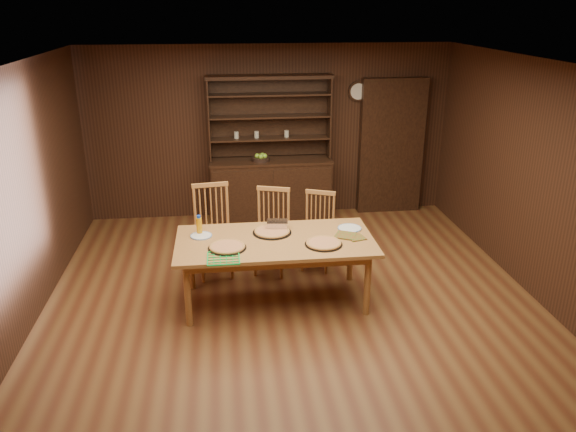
{
  "coord_description": "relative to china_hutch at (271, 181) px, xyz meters",
  "views": [
    {
      "loc": [
        -0.71,
        -5.4,
        3.17
      ],
      "look_at": [
        -0.02,
        0.4,
        0.93
      ],
      "focal_mm": 35.0,
      "sensor_mm": 36.0,
      "label": 1
    }
  ],
  "objects": [
    {
      "name": "pizza_right",
      "position": [
        0.31,
        -2.79,
        0.17
      ],
      "size": [
        0.4,
        0.4,
        0.04
      ],
      "color": "black",
      "rests_on": "dining_table"
    },
    {
      "name": "pot_holder_b",
      "position": [
        0.59,
        -2.58,
        0.16
      ],
      "size": [
        0.29,
        0.29,
        0.02
      ],
      "primitive_type": "cube",
      "rotation": [
        0.0,
        0.0,
        -0.46
      ],
      "color": "#A31D12",
      "rests_on": "dining_table"
    },
    {
      "name": "plate_left",
      "position": [
        -0.99,
        -2.41,
        0.16
      ],
      "size": [
        0.24,
        0.24,
        0.02
      ],
      "color": "silver",
      "rests_on": "dining_table"
    },
    {
      "name": "pizza_center",
      "position": [
        -0.2,
        -2.4,
        0.17
      ],
      "size": [
        0.43,
        0.43,
        0.04
      ],
      "color": "black",
      "rests_on": "dining_table"
    },
    {
      "name": "wall_clock",
      "position": [
        1.35,
        0.2,
        1.3
      ],
      "size": [
        0.3,
        0.05,
        0.3
      ],
      "color": "#321D10",
      "rests_on": "room_shell"
    },
    {
      "name": "foil_dish",
      "position": [
        -0.13,
        -2.28,
        0.2
      ],
      "size": [
        0.25,
        0.2,
        0.09
      ],
      "primitive_type": "cube",
      "rotation": [
        0.0,
        0.0,
        -0.12
      ],
      "color": "silver",
      "rests_on": "dining_table"
    },
    {
      "name": "dining_table",
      "position": [
        -0.19,
        -2.59,
        0.09
      ],
      "size": [
        2.14,
        1.07,
        0.75
      ],
      "color": "#AE6F3C",
      "rests_on": "floor"
    },
    {
      "name": "pizza_left",
      "position": [
        -0.71,
        -2.76,
        0.17
      ],
      "size": [
        0.4,
        0.4,
        0.04
      ],
      "color": "black",
      "rests_on": "dining_table"
    },
    {
      "name": "doorway",
      "position": [
        1.9,
        0.15,
        0.45
      ],
      "size": [
        1.0,
        0.18,
        2.1
      ],
      "primitive_type": "cube",
      "color": "#321D10",
      "rests_on": "floor"
    },
    {
      "name": "chair_right",
      "position": [
        0.44,
        -1.74,
        -0.08
      ],
      "size": [
        0.52,
        0.51,
        0.98
      ],
      "rotation": [
        0.0,
        0.0,
        -0.39
      ],
      "color": "#B7833E",
      "rests_on": "floor"
    },
    {
      "name": "chair_left",
      "position": [
        -0.87,
        -1.76,
        0.01
      ],
      "size": [
        0.52,
        0.5,
        1.13
      ],
      "rotation": [
        0.0,
        0.0,
        0.13
      ],
      "color": "#B7833E",
      "rests_on": "floor"
    },
    {
      "name": "juice_bottle",
      "position": [
        -1.0,
        -2.33,
        0.26
      ],
      "size": [
        0.06,
        0.06,
        0.22
      ],
      "color": "orange",
      "rests_on": "dining_table"
    },
    {
      "name": "floor",
      "position": [
        0.0,
        -2.75,
        -0.6
      ],
      "size": [
        6.0,
        6.0,
        0.0
      ],
      "primitive_type": "plane",
      "color": "brown",
      "rests_on": "ground"
    },
    {
      "name": "plate_right",
      "position": [
        0.68,
        -2.38,
        0.16
      ],
      "size": [
        0.27,
        0.27,
        0.02
      ],
      "color": "silver",
      "rests_on": "dining_table"
    },
    {
      "name": "cooling_rack",
      "position": [
        -0.75,
        -3.0,
        0.16
      ],
      "size": [
        0.32,
        0.32,
        0.01
      ],
      "primitive_type": null,
      "rotation": [
        0.0,
        0.0,
        0.01
      ],
      "color": "green",
      "rests_on": "dining_table"
    },
    {
      "name": "china_hutch",
      "position": [
        0.0,
        0.0,
        0.0
      ],
      "size": [
        1.84,
        0.52,
        2.17
      ],
      "color": "#321D10",
      "rests_on": "floor"
    },
    {
      "name": "room_shell",
      "position": [
        0.0,
        -2.75,
        0.98
      ],
      "size": [
        6.0,
        6.0,
        6.0
      ],
      "color": "white",
      "rests_on": "floor"
    },
    {
      "name": "chair_center",
      "position": [
        -0.15,
        -1.79,
        -0.03
      ],
      "size": [
        0.54,
        0.53,
        1.06
      ],
      "rotation": [
        0.0,
        0.0,
        -0.31
      ],
      "color": "#B7833E",
      "rests_on": "floor"
    },
    {
      "name": "fruit_bowl",
      "position": [
        -0.15,
        -0.07,
        0.39
      ],
      "size": [
        0.27,
        0.27,
        0.12
      ],
      "color": "black",
      "rests_on": "china_hutch"
    },
    {
      "name": "pot_holder_a",
      "position": [
        0.7,
        -2.65,
        0.16
      ],
      "size": [
        0.22,
        0.22,
        0.01
      ],
      "primitive_type": "cube",
      "rotation": [
        0.0,
        0.0,
        0.27
      ],
      "color": "#A31D12",
      "rests_on": "dining_table"
    }
  ]
}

